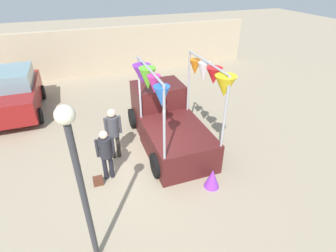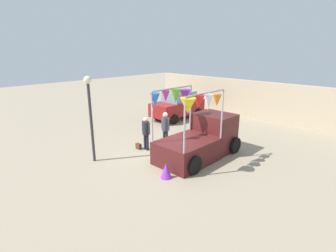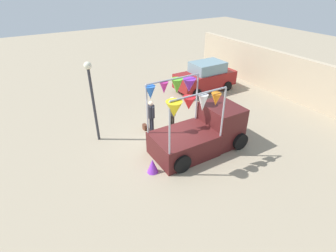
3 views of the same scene
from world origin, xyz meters
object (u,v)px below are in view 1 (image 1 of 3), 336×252
(handbag, at_px, (98,181))
(street_lamp, at_px, (78,171))
(parked_car, at_px, (16,92))
(folded_kite_bundle_violet, at_px, (212,178))
(person_customer, at_px, (106,151))
(vendor_truck, at_px, (167,118))
(person_vendor, at_px, (113,129))

(handbag, height_order, street_lamp, street_lamp)
(parked_car, xyz_separation_m, folded_kite_bundle_violet, (5.67, -6.92, -0.64))
(person_customer, relative_size, handbag, 5.91)
(person_customer, height_order, folded_kite_bundle_violet, person_customer)
(vendor_truck, distance_m, handbag, 3.16)
(person_vendor, height_order, handbag, person_vendor)
(person_customer, distance_m, folded_kite_bundle_violet, 3.13)
(parked_car, xyz_separation_m, person_customer, (2.95, -5.54, 0.05))
(vendor_truck, bearing_deg, folded_kite_bundle_violet, -81.56)
(person_customer, xyz_separation_m, person_vendor, (0.39, 0.93, 0.09))
(parked_car, distance_m, person_customer, 6.27)
(handbag, bearing_deg, folded_kite_bundle_violet, -21.04)
(vendor_truck, bearing_deg, street_lamp, -128.35)
(handbag, bearing_deg, person_customer, 29.74)
(person_vendor, bearing_deg, vendor_truck, 10.84)
(parked_car, bearing_deg, handbag, -65.61)
(parked_car, relative_size, handbag, 14.29)
(vendor_truck, relative_size, person_customer, 2.53)
(person_customer, distance_m, handbag, 0.95)
(handbag, xyz_separation_m, street_lamp, (-0.31, -2.26, 2.30))
(parked_car, xyz_separation_m, street_lamp, (2.29, -8.00, 1.49))
(person_vendor, distance_m, folded_kite_bundle_violet, 3.38)
(parked_car, height_order, street_lamp, street_lamp)
(vendor_truck, height_order, handbag, vendor_truck)
(vendor_truck, xyz_separation_m, parked_car, (-5.27, 4.23, 0.02))
(person_vendor, relative_size, street_lamp, 0.48)
(handbag, bearing_deg, parked_car, 114.39)
(vendor_truck, xyz_separation_m, person_customer, (-2.32, -1.30, 0.08))
(vendor_truck, relative_size, handbag, 14.96)
(person_customer, height_order, person_vendor, person_vendor)
(vendor_truck, height_order, person_vendor, vendor_truck)
(person_vendor, relative_size, folded_kite_bundle_violet, 2.97)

